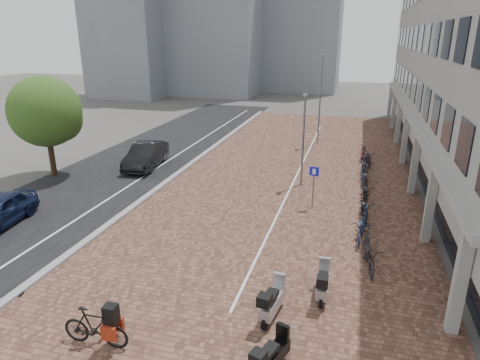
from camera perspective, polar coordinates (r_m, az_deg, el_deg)
name	(u,v)px	position (r m, az deg, el deg)	size (l,w,h in m)	color
ground	(199,258)	(16.99, -5.58, -10.57)	(140.00, 140.00, 0.00)	#474442
plaza_brick	(295,172)	(27.26, 7.48, 1.04)	(14.50, 42.00, 0.04)	brown
street_asphalt	(141,159)	(30.69, -13.28, 2.73)	(8.00, 50.00, 0.03)	black
curb	(192,163)	(29.03, -6.50, 2.33)	(0.35, 42.00, 0.14)	gray
lane_line	(167,161)	(29.79, -9.90, 2.50)	(0.12, 44.00, 0.00)	white
parking_line	(298,172)	(27.23, 7.90, 1.05)	(0.10, 30.00, 0.00)	white
car_dark	(146,155)	(28.70, -12.66, 3.31)	(1.70, 4.89, 1.61)	black
hero_bike	(95,326)	(13.14, -19.09, -18.30)	(2.03, 0.64, 1.42)	black
shoes	(18,295)	(16.55, -27.95, -13.69)	(0.31, 0.26, 0.08)	black
scooter_front	(272,300)	(13.55, 4.44, -15.92)	(0.57, 1.81, 1.24)	#B1B1B7
scooter_mid	(272,355)	(11.75, 4.33, -22.59)	(0.53, 1.69, 1.16)	black
scooter_back	(323,281)	(14.67, 11.20, -13.38)	(0.54, 1.74, 1.20)	#9F9FA4
parking_sign	(314,181)	(21.30, 9.97, -0.17)	(0.46, 0.11, 2.22)	slate
lamp_near	(303,142)	(24.28, 8.57, 5.18)	(0.12, 0.12, 5.27)	gray
lamp_far	(320,101)	(34.15, 10.81, 10.45)	(0.12, 0.12, 6.90)	slate
street_tree	(48,113)	(28.03, -24.63, 8.24)	(4.25, 4.25, 6.19)	#382619
bike_row	(365,186)	(24.08, 16.64, -0.80)	(1.27, 18.12, 1.05)	black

